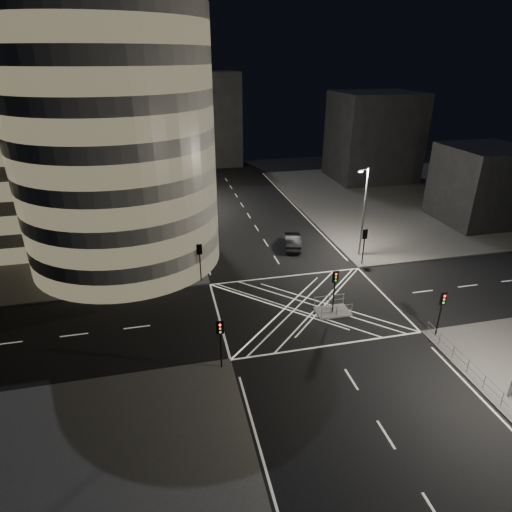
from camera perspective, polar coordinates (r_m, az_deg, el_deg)
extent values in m
plane|color=black|center=(39.65, 6.62, -6.67)|extent=(120.00, 120.00, 0.00)
cube|color=#4B4946|center=(64.46, -27.54, 3.49)|extent=(42.00, 42.00, 0.15)
cube|color=#4B4946|center=(74.38, 21.29, 7.29)|extent=(42.00, 42.00, 0.15)
cube|color=slate|center=(39.09, 10.14, -7.30)|extent=(3.00, 2.00, 0.15)
cylinder|color=gray|center=(46.49, -18.31, 13.86)|extent=(20.00, 20.00, 25.00)
cube|color=gray|center=(57.92, -27.78, 14.34)|extent=(20.00, 18.00, 25.00)
cube|color=gray|center=(74.90, -21.42, 16.16)|extent=(24.00, 16.00, 22.00)
cube|color=black|center=(82.04, 15.35, 15.12)|extent=(14.00, 12.00, 15.00)
cube|color=black|center=(65.29, 27.90, 8.41)|extent=(10.00, 10.00, 10.00)
cube|color=black|center=(90.70, -8.17, 17.49)|extent=(18.00, 8.00, 18.00)
cylinder|color=black|center=(44.84, -9.89, -0.30)|extent=(0.32, 0.32, 3.30)
ellipsoid|color=black|center=(43.69, -10.17, 3.12)|extent=(4.49, 4.49, 5.17)
cylinder|color=black|center=(50.37, -10.35, 2.47)|extent=(0.32, 0.32, 3.10)
ellipsoid|color=black|center=(49.36, -10.60, 5.53)|extent=(4.76, 4.76, 5.47)
cylinder|color=black|center=(55.84, -10.75, 5.14)|extent=(0.32, 0.32, 3.85)
ellipsoid|color=black|center=(54.88, -11.01, 8.17)|extent=(4.28, 4.28, 4.92)
cylinder|color=black|center=(61.49, -11.07, 7.09)|extent=(0.32, 0.32, 4.07)
ellipsoid|color=black|center=(60.51, -11.35, 10.27)|extent=(5.45, 5.45, 6.27)
cylinder|color=black|center=(67.31, -11.30, 8.40)|extent=(0.32, 0.32, 3.51)
ellipsoid|color=black|center=(66.55, -11.52, 10.78)|extent=(4.16, 4.16, 4.79)
cylinder|color=black|center=(43.01, -7.42, -1.49)|extent=(0.12, 0.12, 3.00)
cube|color=black|center=(42.18, -7.57, 0.87)|extent=(0.28, 0.22, 0.90)
cube|color=black|center=(42.18, -7.57, 0.87)|extent=(0.55, 0.04, 1.10)
cylinder|color=black|center=(31.48, -4.71, -12.42)|extent=(0.12, 0.12, 3.00)
cube|color=black|center=(30.33, -4.84, -9.50)|extent=(0.28, 0.22, 0.90)
cube|color=black|center=(30.33, -4.84, -9.50)|extent=(0.55, 0.04, 1.10)
cylinder|color=black|center=(47.62, 14.10, 0.66)|extent=(0.12, 0.12, 3.00)
cube|color=black|center=(46.87, 14.35, 2.83)|extent=(0.28, 0.22, 0.90)
cube|color=black|center=(46.87, 14.35, 2.83)|extent=(0.55, 0.04, 1.10)
cylinder|color=black|center=(37.54, 23.17, -7.81)|extent=(0.12, 0.12, 3.00)
cube|color=black|center=(36.58, 23.68, -5.23)|extent=(0.28, 0.22, 0.90)
cube|color=black|center=(36.58, 23.68, -5.23)|extent=(0.55, 0.04, 1.10)
cylinder|color=black|center=(38.27, 10.31, -5.31)|extent=(0.12, 0.12, 3.00)
cube|color=black|center=(37.34, 10.54, -2.73)|extent=(0.28, 0.22, 0.90)
cube|color=black|center=(37.34, 10.54, -2.73)|extent=(0.55, 0.04, 1.10)
cylinder|color=slate|center=(46.37, -9.22, 5.12)|extent=(0.20, 0.20, 10.00)
cylinder|color=slate|center=(44.99, -9.06, 10.98)|extent=(0.90, 0.10, 0.10)
cube|color=slate|center=(45.05, -8.48, 10.90)|extent=(0.50, 0.25, 0.18)
cube|color=white|center=(45.07, -8.47, 10.77)|extent=(0.42, 0.20, 0.05)
cylinder|color=slate|center=(63.59, -10.51, 10.53)|extent=(0.20, 0.20, 10.00)
cylinder|color=slate|center=(62.58, -10.45, 14.86)|extent=(0.90, 0.10, 0.10)
cube|color=slate|center=(62.62, -10.02, 14.80)|extent=(0.50, 0.25, 0.18)
cube|color=white|center=(62.64, -10.01, 14.70)|extent=(0.42, 0.20, 0.05)
cylinder|color=slate|center=(48.47, 14.15, 5.56)|extent=(0.20, 0.20, 10.00)
cylinder|color=slate|center=(46.92, 14.28, 11.11)|extent=(0.90, 0.10, 0.10)
cube|color=slate|center=(46.74, 13.76, 10.99)|extent=(0.50, 0.25, 0.18)
cube|color=white|center=(46.77, 13.75, 10.86)|extent=(0.42, 0.20, 0.05)
cube|color=slate|center=(34.49, 27.25, -13.80)|extent=(0.06, 11.70, 1.10)
cube|color=slate|center=(38.07, 10.72, -7.21)|extent=(2.80, 0.06, 1.10)
cube|color=slate|center=(39.46, 9.71, -5.86)|extent=(2.80, 0.06, 1.10)
imported|color=black|center=(50.95, 4.89, 2.04)|extent=(3.04, 5.46, 1.70)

